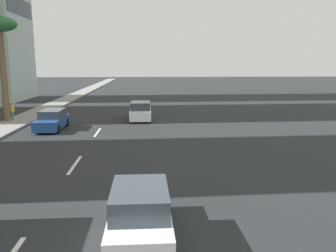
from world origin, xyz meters
The scene contains 9 objects.
ground_plane centered at (31.50, 0.00, 0.00)m, with size 198.00×198.00×0.00m, color #26282B.
sidewalk_right centered at (31.50, 7.70, 0.07)m, with size 162.00×2.73×0.15m, color gray.
lane_stripe_mid centered at (13.96, 0.00, 0.01)m, with size 3.20×0.16×0.01m, color silver.
lane_stripe_far centered at (22.24, 0.00, 0.01)m, with size 3.20×0.16×0.01m, color silver.
car_lead centered at (6.27, -3.49, 0.79)m, with size 4.20×1.82×1.67m.
car_second centered at (23.78, 3.72, 0.73)m, with size 4.69×1.81×1.54m.
car_fourth centered at (27.88, -3.19, 0.80)m, with size 4.63×1.96×1.69m.
pedestrian_mid_block centered at (27.74, 8.29, 1.00)m, with size 0.39×0.36×1.57m.
palm_tree centered at (27.32, 8.61, 7.69)m, with size 2.89×2.89×8.94m.
Camera 1 is at (-2.95, -3.71, 5.12)m, focal length 35.91 mm.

